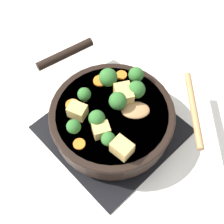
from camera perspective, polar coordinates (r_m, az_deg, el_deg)
ground_plane at (r=0.82m, az=0.00°, el=-3.19°), size 2.40×2.40×0.00m
front_burner_grate at (r=0.81m, az=0.00°, el=-2.79°), size 0.31×0.31×0.03m
skillet_pan at (r=0.77m, az=-0.09°, el=-0.94°), size 0.41×0.30×0.06m
wooden_spoon at (r=0.75m, az=9.98°, el=0.44°), size 0.22×0.22×0.02m
tofu_cube_center_large at (r=0.75m, az=2.16°, el=3.20°), size 0.06×0.06×0.04m
tofu_cube_near_handle at (r=0.73m, az=-6.34°, el=0.20°), size 0.05×0.05×0.03m
tofu_cube_east_chunk at (r=0.68m, az=1.83°, el=-6.59°), size 0.05×0.04×0.04m
tofu_cube_west_chunk at (r=0.70m, az=-1.97°, el=-3.32°), size 0.04×0.05×0.03m
broccoli_floret_near_spoon at (r=0.70m, az=-7.02°, el=-2.68°), size 0.03×0.03×0.04m
broccoli_floret_center_top at (r=0.72m, az=1.17°, el=1.96°), size 0.04×0.04×0.05m
broccoli_floret_east_rim at (r=0.76m, az=-0.69°, el=6.32°), size 0.05×0.05×0.05m
broccoli_floret_west_rim at (r=0.70m, az=-2.96°, el=-1.02°), size 0.04×0.04×0.05m
broccoli_floret_north_edge at (r=0.77m, az=4.41°, el=6.80°), size 0.04×0.04×0.05m
broccoli_floret_south_cluster at (r=0.74m, az=-5.09°, el=3.23°), size 0.03×0.03×0.04m
broccoli_floret_mid_floret at (r=0.75m, az=4.47°, el=4.10°), size 0.04×0.04×0.05m
broccoli_floret_small_inner at (r=0.68m, az=-0.68°, el=-4.98°), size 0.03×0.03×0.04m
carrot_slice_orange_thin at (r=0.70m, az=-6.02°, el=-5.84°), size 0.03×0.03×0.01m
carrot_slice_near_center at (r=0.75m, az=-7.22°, el=1.26°), size 0.03×0.03×0.01m
carrot_slice_edge_slice at (r=0.79m, az=-2.22°, el=5.72°), size 0.03×0.03×0.01m
carrot_slice_under_broccoli at (r=0.80m, az=1.74°, el=6.77°), size 0.03×0.03×0.01m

